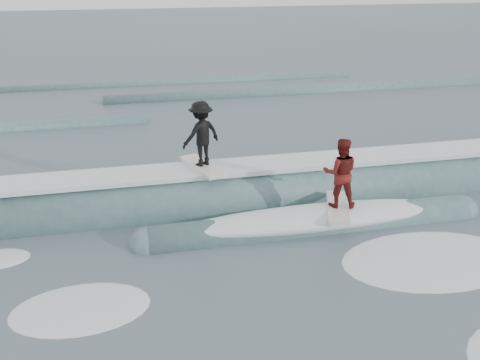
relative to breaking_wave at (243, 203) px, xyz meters
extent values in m
plane|color=#3C4E58|center=(-0.26, -4.19, -0.05)|extent=(160.00, 160.00, 0.00)
cylinder|color=#3A6062|center=(-0.26, 0.32, -0.05)|extent=(18.94, 2.06, 2.06)
cylinder|color=#3A6062|center=(1.54, -1.88, -0.05)|extent=(9.00, 1.01, 1.01)
sphere|color=#3A6062|center=(-2.96, -1.88, -0.05)|extent=(1.01, 1.01, 1.01)
sphere|color=#3A6062|center=(6.04, -1.88, -0.05)|extent=(1.01, 1.01, 1.01)
cube|color=white|center=(-0.26, 0.32, 1.06)|extent=(18.00, 1.30, 0.14)
ellipsoid|color=white|center=(1.54, -1.88, 0.25)|extent=(7.60, 1.30, 0.60)
cube|color=silver|center=(-1.17, 0.32, 1.18)|extent=(1.12, 2.07, 0.10)
imported|color=black|center=(-1.17, 0.32, 2.17)|extent=(1.40, 1.18, 1.89)
cube|color=silver|center=(2.20, -1.88, 0.51)|extent=(1.20, 2.07, 0.10)
imported|color=#561310|center=(2.20, -1.88, 1.52)|extent=(1.09, 0.95, 1.91)
ellipsoid|color=white|center=(-4.53, -4.29, -0.05)|extent=(3.38, 2.30, 0.10)
ellipsoid|color=white|center=(3.74, -4.13, -0.05)|extent=(3.89, 2.65, 0.10)
cylinder|color=#3A6062|center=(6.79, 13.81, -0.05)|extent=(22.00, 0.80, 0.80)
cylinder|color=#3A6062|center=(0.11, 17.81, -0.05)|extent=(22.00, 0.60, 0.60)
camera|label=1|loc=(-3.36, -14.16, 6.69)|focal=40.00mm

